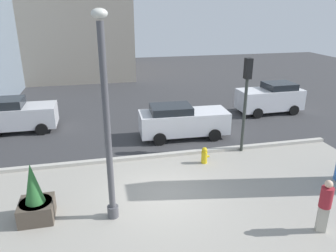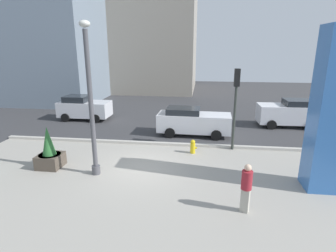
% 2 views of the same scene
% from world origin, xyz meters
% --- Properties ---
extents(ground_plane, '(60.00, 60.00, 0.00)m').
position_xyz_m(ground_plane, '(0.00, 4.00, 0.00)').
color(ground_plane, '#38383A').
extents(plaza_pavement, '(18.00, 10.00, 0.02)m').
position_xyz_m(plaza_pavement, '(0.00, -2.00, 0.00)').
color(plaza_pavement, '#9E998E').
rests_on(plaza_pavement, ground_plane).
extents(curb_strip, '(18.00, 0.24, 0.16)m').
position_xyz_m(curb_strip, '(0.00, 3.12, 0.08)').
color(curb_strip, '#B7B2A8').
rests_on(curb_strip, ground_plane).
extents(lamp_post, '(0.44, 0.44, 6.44)m').
position_xyz_m(lamp_post, '(-1.84, -0.94, 3.14)').
color(lamp_post, '#4C4C51').
rests_on(lamp_post, ground_plane).
extents(potted_plant_near_right, '(1.06, 1.06, 1.99)m').
position_xyz_m(potted_plant_near_right, '(-4.22, -0.51, 0.72)').
color(potted_plant_near_right, '#4C4238').
rests_on(potted_plant_near_right, ground_plane).
extents(fire_hydrant, '(0.36, 0.26, 0.75)m').
position_xyz_m(fire_hydrant, '(2.32, 2.10, 0.37)').
color(fire_hydrant, gold).
rests_on(fire_hydrant, ground_plane).
extents(traffic_light_corner, '(0.28, 0.42, 4.38)m').
position_xyz_m(traffic_light_corner, '(4.46, 2.93, 2.96)').
color(traffic_light_corner, '#333833').
rests_on(traffic_light_corner, ground_plane).
extents(car_passing_lane, '(4.63, 2.04, 1.75)m').
position_xyz_m(car_passing_lane, '(2.18, 5.27, 0.89)').
color(car_passing_lane, silver).
rests_on(car_passing_lane, ground_plane).
extents(car_curb_west, '(3.87, 2.03, 1.85)m').
position_xyz_m(car_curb_west, '(-6.33, 8.14, 0.92)').
color(car_curb_west, silver).
rests_on(car_curb_west, ground_plane).
extents(car_intersection, '(4.11, 2.07, 1.93)m').
position_xyz_m(car_intersection, '(8.80, 8.11, 0.97)').
color(car_intersection, silver).
rests_on(car_intersection, ground_plane).
extents(pedestrian_on_sidewalk, '(0.48, 0.48, 1.76)m').
position_xyz_m(pedestrian_on_sidewalk, '(4.30, -3.07, 0.98)').
color(pedestrian_on_sidewalk, '#B2AD9E').
rests_on(pedestrian_on_sidewalk, ground_plane).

